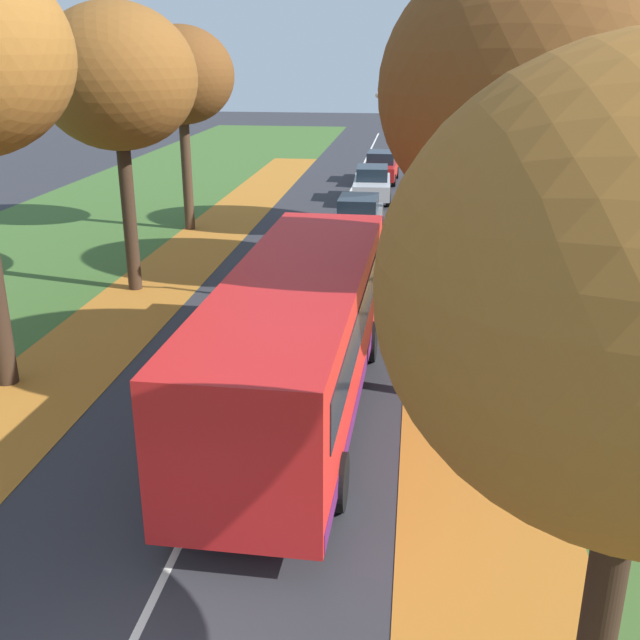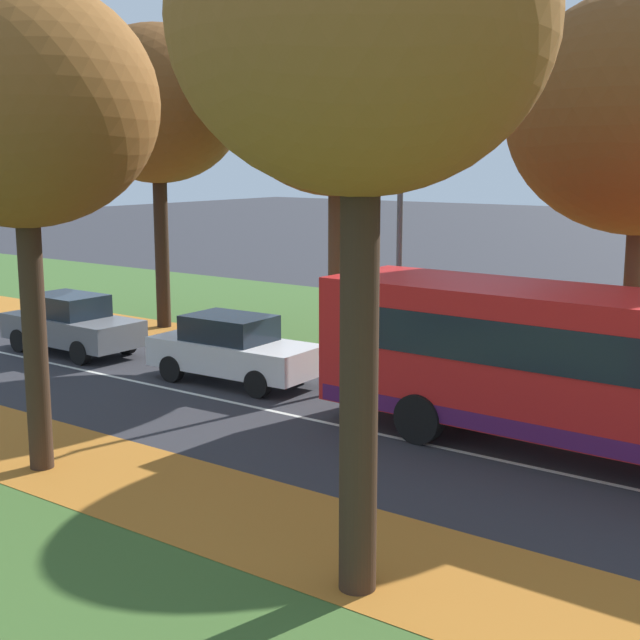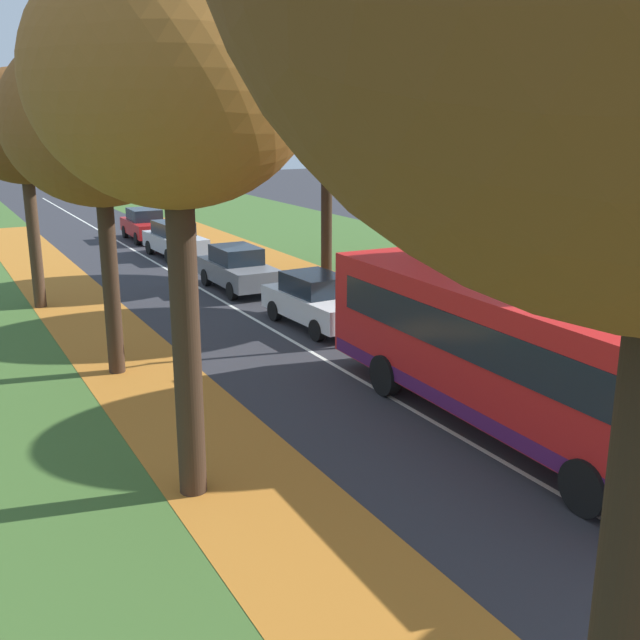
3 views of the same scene
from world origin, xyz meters
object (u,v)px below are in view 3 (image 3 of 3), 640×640
at_px(tree_left_near, 173,80).
at_px(tree_right_mid, 435,96).
at_px(tree_left_far, 23,128).
at_px(streetlamp_right, 441,211).
at_px(car_grey_following, 238,269).
at_px(tree_right_far, 327,99).
at_px(bus, 513,351).
at_px(car_red_fourth_in_line, 145,225).
at_px(tree_left_mid, 99,121).
at_px(car_silver_third_in_line, 175,239).
at_px(car_white_lead, 317,301).

relative_size(tree_left_near, tree_right_mid, 0.93).
xyz_separation_m(tree_left_near, tree_left_far, (-0.24, 14.82, -0.89)).
bearing_deg(streetlamp_right, car_grey_following, 106.02).
height_order(tree_right_mid, tree_right_far, tree_right_mid).
relative_size(tree_right_far, streetlamp_right, 1.55).
height_order(tree_left_near, bus, tree_left_near).
relative_size(tree_left_near, car_red_fourth_in_line, 2.08).
distance_m(tree_right_far, bus, 16.73).
height_order(tree_left_mid, car_red_fourth_in_line, tree_left_mid).
relative_size(tree_right_far, car_silver_third_in_line, 2.18).
relative_size(tree_left_near, bus, 0.85).
height_order(tree_right_mid, car_grey_following, tree_right_mid).
xyz_separation_m(tree_right_mid, car_grey_following, (-4.39, 5.81, -6.04)).
xyz_separation_m(car_silver_third_in_line, car_red_fourth_in_line, (0.16, 5.37, 0.00)).
bearing_deg(tree_right_far, streetlamp_right, -99.90).
distance_m(tree_right_mid, car_red_fourth_in_line, 20.19).
xyz_separation_m(bus, car_grey_following, (0.04, 14.60, -0.89)).
xyz_separation_m(tree_right_mid, tree_right_far, (-0.22, 6.55, 0.03)).
relative_size(tree_left_mid, tree_left_far, 1.05).
bearing_deg(car_grey_following, tree_left_near, -115.39).
distance_m(tree_right_far, car_white_lead, 9.75).
distance_m(tree_right_mid, car_grey_following, 9.46).
relative_size(car_white_lead, car_red_fourth_in_line, 1.01).
relative_size(tree_left_mid, car_red_fourth_in_line, 1.93).
relative_size(tree_left_near, tree_left_mid, 1.08).
distance_m(tree_left_far, car_red_fourth_in_line, 15.00).
distance_m(tree_left_near, car_silver_third_in_line, 23.43).
bearing_deg(tree_right_far, tree_left_far, 179.61).
bearing_deg(tree_left_mid, car_white_lead, 11.68).
height_order(tree_right_far, car_silver_third_in_line, tree_right_far).
height_order(bus, car_white_lead, bus).
xyz_separation_m(car_white_lead, car_silver_third_in_line, (-0.14, 13.42, 0.00)).
bearing_deg(streetlamp_right, car_white_lead, 127.73).
bearing_deg(car_silver_third_in_line, car_white_lead, -89.39).
bearing_deg(tree_left_far, tree_left_mid, -85.48).
height_order(tree_left_near, tree_right_mid, tree_right_mid).
xyz_separation_m(tree_left_mid, car_grey_following, (6.26, 7.11, -5.34)).
bearing_deg(tree_left_far, tree_right_far, -0.39).
relative_size(tree_left_near, car_white_lead, 2.07).
bearing_deg(car_red_fourth_in_line, tree_left_near, -104.28).
relative_size(streetlamp_right, bus, 0.57).
bearing_deg(bus, streetlamp_right, 66.34).
relative_size(tree_left_mid, bus, 0.78).
relative_size(tree_left_near, streetlamp_right, 1.47).
xyz_separation_m(streetlamp_right, car_grey_following, (-2.51, 8.76, -2.92)).
bearing_deg(bus, tree_right_mid, 63.24).
xyz_separation_m(tree_left_far, car_silver_third_in_line, (6.95, 6.82, -5.09)).
height_order(tree_left_far, car_grey_following, tree_left_far).
height_order(tree_right_far, bus, tree_right_far).
bearing_deg(tree_right_mid, tree_left_mid, -173.00).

